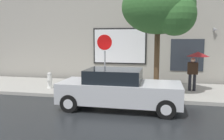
% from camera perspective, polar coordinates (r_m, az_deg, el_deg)
% --- Properties ---
extents(ground_plane, '(60.00, 60.00, 0.00)m').
position_cam_1_polar(ground_plane, '(8.93, 3.54, -9.31)').
color(ground_plane, black).
extents(sidewalk, '(20.00, 4.00, 0.15)m').
position_cam_1_polar(sidewalk, '(11.79, 5.70, -4.81)').
color(sidewalk, '#A3A099').
rests_on(sidewalk, ground).
extents(building_facade, '(20.00, 0.67, 7.00)m').
position_cam_1_polar(building_facade, '(14.04, 7.01, 11.11)').
color(building_facade, '#9E998E').
rests_on(building_facade, ground).
extents(parked_car, '(4.45, 1.86, 1.48)m').
position_cam_1_polar(parked_car, '(8.73, 1.63, -4.73)').
color(parked_car, '#B7BABF').
rests_on(parked_car, ground).
extents(fire_hydrant, '(0.30, 0.44, 0.80)m').
position_cam_1_polar(fire_hydrant, '(12.13, -14.94, -2.42)').
color(fire_hydrant, white).
rests_on(fire_hydrant, sidewalk).
extents(pedestrian_with_umbrella, '(1.03, 1.03, 1.86)m').
position_cam_1_polar(pedestrian_with_umbrella, '(11.60, 19.87, 2.44)').
color(pedestrian_with_umbrella, black).
rests_on(pedestrian_with_umbrella, sidewalk).
extents(street_tree, '(3.12, 2.65, 4.98)m').
position_cam_1_polar(street_tree, '(10.43, 11.95, 14.43)').
color(street_tree, '#4C3823').
rests_on(street_tree, sidewalk).
extents(stop_sign, '(0.76, 0.10, 2.68)m').
position_cam_1_polar(stop_sign, '(10.27, -1.80, 4.50)').
color(stop_sign, gray).
rests_on(stop_sign, sidewalk).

